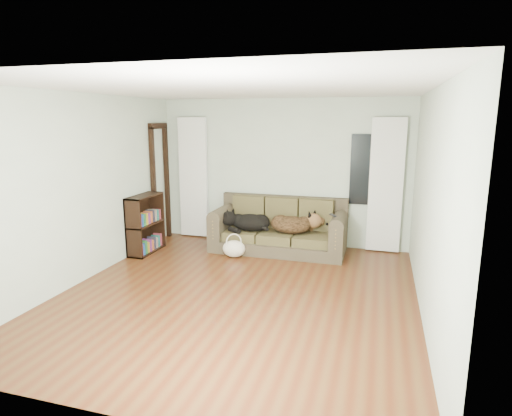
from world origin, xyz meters
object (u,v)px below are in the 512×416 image
(dog_shepherd, at_px, (293,225))
(sofa, at_px, (278,225))
(dog_black_lab, at_px, (248,223))
(tote_bag, at_px, (234,248))
(bookshelf, at_px, (146,223))

(dog_shepherd, bearing_deg, sofa, 0.78)
(dog_black_lab, bearing_deg, sofa, 16.32)
(dog_black_lab, xyz_separation_m, tote_bag, (-0.11, -0.45, -0.32))
(sofa, distance_m, tote_bag, 0.88)
(tote_bag, xyz_separation_m, bookshelf, (-1.54, -0.15, 0.34))
(sofa, distance_m, dog_shepherd, 0.27)
(dog_black_lab, distance_m, tote_bag, 0.57)
(sofa, distance_m, dog_black_lab, 0.52)
(sofa, height_order, bookshelf, bookshelf)
(bookshelf, bearing_deg, dog_shepherd, 10.31)
(sofa, height_order, dog_shepherd, sofa)
(sofa, height_order, tote_bag, sofa)
(dog_black_lab, relative_size, tote_bag, 1.79)
(sofa, xyz_separation_m, dog_black_lab, (-0.52, -0.09, 0.03))
(sofa, xyz_separation_m, dog_shepherd, (0.26, -0.04, 0.04))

